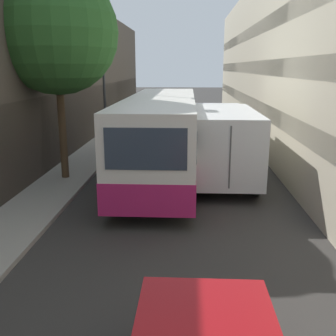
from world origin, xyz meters
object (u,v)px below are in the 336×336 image
at_px(bus, 162,134).
at_px(street_lamp, 102,39).
at_px(street_tree_left, 56,32).
at_px(panel_van, 151,116).
at_px(box_truck, 221,138).

xyz_separation_m(bus, street_lamp, (-2.97, 3.28, 3.87)).
height_order(bus, street_tree_left, street_tree_left).
xyz_separation_m(bus, street_tree_left, (-3.68, -1.17, 3.82)).
xyz_separation_m(panel_van, street_tree_left, (-2.20, -12.42, 4.47)).
height_order(panel_van, street_lamp, street_lamp).
bearing_deg(box_truck, street_lamp, 148.02).
bearing_deg(panel_van, bus, -82.53).
relative_size(bus, panel_van, 2.81).
xyz_separation_m(box_truck, street_tree_left, (-6.04, -1.11, 3.95)).
bearing_deg(street_lamp, street_tree_left, -99.03).
xyz_separation_m(panel_van, street_lamp, (-1.49, -7.98, 4.52)).
relative_size(box_truck, panel_van, 1.79).
bearing_deg(box_truck, panel_van, 108.77).
distance_m(bus, panel_van, 11.37).
bearing_deg(box_truck, street_tree_left, -169.58).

